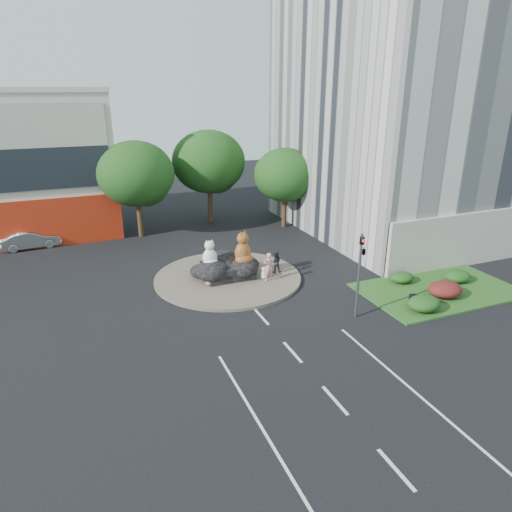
# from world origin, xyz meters

# --- Properties ---
(ground) EXTENTS (120.00, 120.00, 0.00)m
(ground) POSITION_xyz_m (0.00, 0.00, 0.00)
(ground) COLOR black
(ground) RESTS_ON ground
(roundabout_island) EXTENTS (10.00, 10.00, 0.20)m
(roundabout_island) POSITION_xyz_m (0.00, 10.00, 0.10)
(roundabout_island) COLOR brown
(roundabout_island) RESTS_ON ground
(rock_plinth) EXTENTS (3.20, 2.60, 0.90)m
(rock_plinth) POSITION_xyz_m (0.00, 10.00, 0.65)
(rock_plinth) COLOR black
(rock_plinth) RESTS_ON roundabout_island
(office_tower) EXTENTS (20.00, 20.00, 35.00)m
(office_tower) POSITION_xyz_m (20.00, 16.00, 17.50)
(office_tower) COLOR silver
(office_tower) RESTS_ON ground
(grass_verge) EXTENTS (10.00, 6.00, 0.12)m
(grass_verge) POSITION_xyz_m (12.00, 3.00, 0.06)
(grass_verge) COLOR #24521B
(grass_verge) RESTS_ON ground
(tree_left) EXTENTS (6.46, 6.46, 8.27)m
(tree_left) POSITION_xyz_m (-3.93, 22.06, 5.25)
(tree_left) COLOR #382314
(tree_left) RESTS_ON ground
(tree_mid) EXTENTS (6.84, 6.84, 8.76)m
(tree_mid) POSITION_xyz_m (3.07, 24.06, 5.56)
(tree_mid) COLOR #382314
(tree_mid) RESTS_ON ground
(tree_right) EXTENTS (5.70, 5.70, 7.30)m
(tree_right) POSITION_xyz_m (9.07, 20.06, 4.63)
(tree_right) COLOR #382314
(tree_right) RESTS_ON ground
(hedge_near_green) EXTENTS (2.00, 1.60, 0.90)m
(hedge_near_green) POSITION_xyz_m (9.00, 1.00, 0.57)
(hedge_near_green) COLOR #133912
(hedge_near_green) RESTS_ON grass_verge
(hedge_red) EXTENTS (2.20, 1.76, 0.99)m
(hedge_red) POSITION_xyz_m (11.50, 2.00, 0.61)
(hedge_red) COLOR #541618
(hedge_red) RESTS_ON grass_verge
(hedge_mid_green) EXTENTS (1.80, 1.44, 0.81)m
(hedge_mid_green) POSITION_xyz_m (14.00, 3.50, 0.53)
(hedge_mid_green) COLOR #133912
(hedge_mid_green) RESTS_ON grass_verge
(hedge_back_green) EXTENTS (1.60, 1.28, 0.72)m
(hedge_back_green) POSITION_xyz_m (10.50, 4.80, 0.48)
(hedge_back_green) COLOR #133912
(hedge_back_green) RESTS_ON grass_verge
(traffic_light) EXTENTS (0.44, 1.24, 5.00)m
(traffic_light) POSITION_xyz_m (5.10, 2.00, 3.62)
(traffic_light) COLOR #595B60
(traffic_light) RESTS_ON ground
(street_lamp) EXTENTS (2.34, 0.22, 8.06)m
(street_lamp) POSITION_xyz_m (12.82, 8.00, 4.55)
(street_lamp) COLOR #595B60
(street_lamp) RESTS_ON ground
(cat_white) EXTENTS (1.17, 1.02, 1.91)m
(cat_white) POSITION_xyz_m (-1.24, 9.97, 2.06)
(cat_white) COLOR silver
(cat_white) RESTS_ON rock_plinth
(cat_tabby) EXTENTS (1.82, 1.76, 2.33)m
(cat_tabby) POSITION_xyz_m (0.99, 9.64, 2.26)
(cat_tabby) COLOR #A46322
(cat_tabby) RESTS_ON rock_plinth
(kitten_calico) EXTENTS (0.73, 0.72, 0.92)m
(kitten_calico) POSITION_xyz_m (-1.62, 9.09, 0.66)
(kitten_calico) COLOR silver
(kitten_calico) RESTS_ON roundabout_island
(kitten_white) EXTENTS (0.64, 0.60, 0.88)m
(kitten_white) POSITION_xyz_m (2.14, 8.73, 0.64)
(kitten_white) COLOR white
(kitten_white) RESTS_ON roundabout_island
(pedestrian_pink) EXTENTS (0.82, 0.67, 1.93)m
(pedestrian_pink) POSITION_xyz_m (2.30, 8.34, 1.17)
(pedestrian_pink) COLOR pink
(pedestrian_pink) RESTS_ON roundabout_island
(pedestrian_dark) EXTENTS (0.92, 0.83, 1.54)m
(pedestrian_dark) POSITION_xyz_m (3.34, 9.42, 0.97)
(pedestrian_dark) COLOR black
(pedestrian_dark) RESTS_ON roundabout_island
(parked_car) EXTENTS (4.64, 1.96, 1.49)m
(parked_car) POSITION_xyz_m (-12.79, 22.15, 0.74)
(parked_car) COLOR #95999C
(parked_car) RESTS_ON ground
(litter_bin) EXTENTS (0.76, 0.76, 0.70)m
(litter_bin) POSITION_xyz_m (8.81, 1.67, 0.47)
(litter_bin) COLOR black
(litter_bin) RESTS_ON grass_verge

